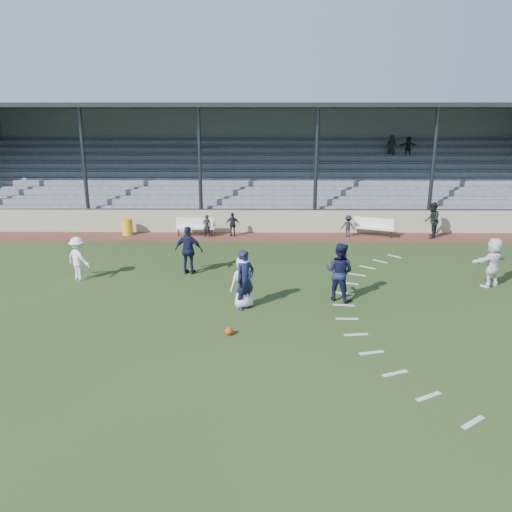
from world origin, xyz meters
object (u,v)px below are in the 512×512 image
Objects in this scene: bench_right at (374,225)px; trash_bin at (128,227)px; player_white_lead at (243,282)px; bench_left at (195,225)px; official at (432,220)px; football at (229,331)px; player_navy_lead at (245,280)px.

trash_bin is (-12.71, 0.15, -0.14)m from bench_right.
player_white_lead is at bearing -101.53° from bench_right.
bench_right is at bearing -148.38° from player_white_lead.
trash_bin is (-3.54, 0.16, -0.14)m from bench_left.
bench_right is at bearing -72.95° from official.
bench_left is at bearing -2.61° from trash_bin.
bench_right reaches higher than football.
official is (9.51, 11.58, 0.81)m from football.
official is at bearing 16.10° from bench_right.
player_white_lead is at bearing 74.47° from player_navy_lead.
bench_left is 9.17m from bench_right.
player_white_lead is at bearing -73.59° from bench_left.
player_navy_lead reaches higher than player_white_lead.
football is 2.29m from player_white_lead.
bench_left is at bearing 64.78° from player_navy_lead.
bench_left is 10.10m from player_white_lead.
trash_bin is at bearing 177.64° from bench_left.
bench_left and bench_right have the same top height.
player_white_lead reaches higher than football.
bench_left is at bearing -99.01° from player_white_lead.
football is (2.47, -11.84, -0.46)m from bench_left.
player_navy_lead reaches higher than bench_right.
player_navy_lead is (-6.30, -9.83, 0.40)m from bench_right.
player_navy_lead is at bearing -100.95° from bench_right.
official is at bearing -1.57° from trash_bin.
player_navy_lead is (0.40, 2.02, 0.86)m from football.
bench_right is 1.16× the size of player_white_lead.
player_white_lead is at bearing -57.20° from trash_bin.
player_navy_lead is 13.21m from official.
football is at bearing -142.63° from player_navy_lead.
official is at bearing -159.37° from player_white_lead.
bench_left reaches higher than football.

